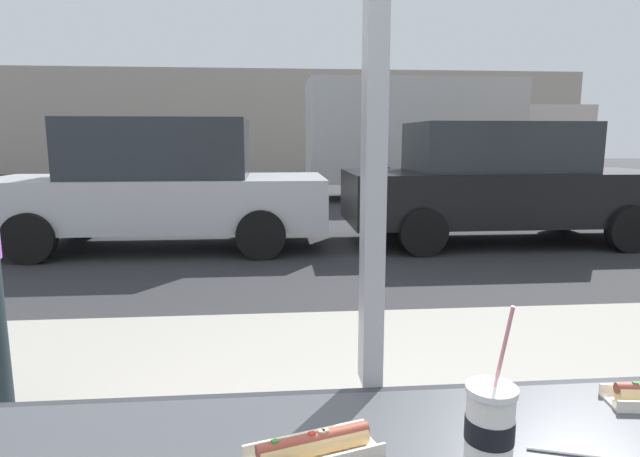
# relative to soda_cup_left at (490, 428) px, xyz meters

# --- Properties ---
(ground_plane) EXTENTS (60.00, 60.00, 0.00)m
(ground_plane) POSITION_rel_soda_cup_left_xyz_m (-0.15, 8.30, -1.02)
(ground_plane) COLOR #2D2D30
(sidewalk_strip) EXTENTS (16.00, 2.80, 0.12)m
(sidewalk_strip) POSITION_rel_soda_cup_left_xyz_m (-0.15, 1.90, -0.96)
(sidewalk_strip) COLOR #9E998E
(sidewalk_strip) RESTS_ON ground
(building_facade_far) EXTENTS (28.00, 1.20, 4.56)m
(building_facade_far) POSITION_rel_soda_cup_left_xyz_m (-0.15, 23.67, 1.26)
(building_facade_far) COLOR #A89E8E
(building_facade_far) RESTS_ON ground
(soda_cup_left) EXTENTS (0.09, 0.09, 0.32)m
(soda_cup_left) POSITION_rel_soda_cup_left_xyz_m (0.00, 0.00, 0.00)
(soda_cup_left) COLOR white
(soda_cup_left) RESTS_ON window_counter
(hotdog_tray_far) EXTENTS (0.28, 0.17, 0.05)m
(hotdog_tray_far) POSITION_rel_soda_cup_left_xyz_m (-0.32, 0.07, -0.06)
(hotdog_tray_far) COLOR beige
(hotdog_tray_far) RESTS_ON window_counter
(loose_straw) EXTENTS (0.18, 0.07, 0.01)m
(loose_straw) POSITION_rel_soda_cup_left_xyz_m (0.20, 0.03, -0.08)
(loose_straw) COLOR white
(loose_straw) RESTS_ON window_counter
(parked_car_silver) EXTENTS (4.59, 1.89, 1.80)m
(parked_car_silver) POSITION_rel_soda_cup_left_xyz_m (-1.97, 6.68, -0.12)
(parked_car_silver) COLOR #BCBCC1
(parked_car_silver) RESTS_ON ground
(parked_car_black) EXTENTS (4.64, 1.90, 1.76)m
(parked_car_black) POSITION_rel_soda_cup_left_xyz_m (2.95, 6.68, -0.13)
(parked_car_black) COLOR black
(parked_car_black) RESTS_ON ground
(box_truck) EXTENTS (6.99, 2.44, 2.98)m
(box_truck) POSITION_rel_soda_cup_left_xyz_m (3.83, 12.64, 0.61)
(box_truck) COLOR beige
(box_truck) RESTS_ON ground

